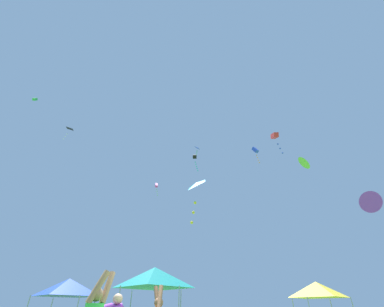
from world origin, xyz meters
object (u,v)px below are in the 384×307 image
object	(u,v)px
kite_blue_box	(255,150)
kite_purple_delta	(370,202)
kite_green_box	(35,99)
kite_black_diamond	(70,129)
canopy_tent_yellow	(317,290)
canopy_tent_blue	(68,287)
kite_red_box	(275,136)
kite_magenta_box	(156,186)
kite_blue_delta	(197,148)
kite_black_box	(195,157)
kite_lime_delta	(305,162)
canopy_tent_teal	(154,277)
kite_cyan_diamond	(196,186)

from	to	relation	value
kite_blue_box	kite_purple_delta	bearing A→B (deg)	-89.58
kite_green_box	kite_black_diamond	world-z (taller)	kite_black_diamond
canopy_tent_yellow	kite_purple_delta	bearing A→B (deg)	-40.07
canopy_tent_blue	kite_red_box	size ratio (longest dim) A/B	1.00
kite_magenta_box	kite_red_box	bearing A→B (deg)	-29.92
kite_blue_delta	kite_red_box	bearing A→B (deg)	-55.83
kite_black_box	kite_black_diamond	size ratio (longest dim) A/B	1.12
kite_lime_delta	kite_red_box	distance (m)	6.60
canopy_tent_yellow	kite_green_box	world-z (taller)	kite_green_box
kite_magenta_box	kite_purple_delta	bearing A→B (deg)	-45.15
kite_green_box	canopy_tent_blue	bearing A→B (deg)	-21.86
kite_blue_delta	kite_purple_delta	world-z (taller)	kite_blue_delta
kite_lime_delta	kite_green_box	bearing A→B (deg)	178.36
canopy_tent_teal	kite_blue_box	xyz separation A→B (m)	(13.12, 19.87, 21.57)
canopy_tent_blue	kite_blue_delta	size ratio (longest dim) A/B	1.37
kite_cyan_diamond	canopy_tent_blue	bearing A→B (deg)	151.01
kite_black_box	kite_purple_delta	bearing A→B (deg)	-45.26
canopy_tent_teal	kite_blue_delta	world-z (taller)	kite_blue_delta
kite_lime_delta	kite_blue_delta	world-z (taller)	kite_blue_delta
canopy_tent_teal	kite_black_box	size ratio (longest dim) A/B	1.42
canopy_tent_yellow	kite_red_box	size ratio (longest dim) A/B	1.00
canopy_tent_yellow	kite_magenta_box	world-z (taller)	kite_magenta_box
canopy_tent_teal	kite_black_diamond	xyz separation A→B (m)	(-13.30, 9.38, 17.88)
kite_lime_delta	kite_magenta_box	world-z (taller)	kite_magenta_box
kite_black_diamond	kite_black_box	bearing A→B (deg)	2.05
kite_black_box	kite_cyan_diamond	distance (m)	17.16
canopy_tent_teal	kite_blue_delta	distance (m)	29.12
kite_magenta_box	kite_black_diamond	bearing A→B (deg)	-152.25
kite_purple_delta	canopy_tent_teal	bearing A→B (deg)	176.11
canopy_tent_blue	kite_magenta_box	bearing A→B (deg)	81.73
kite_green_box	kite_lime_delta	bearing A→B (deg)	-1.64
kite_black_diamond	kite_red_box	bearing A→B (deg)	-5.66
canopy_tent_blue	kite_lime_delta	size ratio (longest dim) A/B	2.04
canopy_tent_teal	kite_green_box	world-z (taller)	kite_green_box
kite_lime_delta	kite_purple_delta	world-z (taller)	kite_lime_delta
kite_red_box	kite_purple_delta	bearing A→B (deg)	-77.35
canopy_tent_yellow	kite_magenta_box	bearing A→B (deg)	133.62
kite_cyan_diamond	kite_purple_delta	bearing A→B (deg)	15.10
canopy_tent_yellow	kite_red_box	xyz separation A→B (m)	(1.60, 5.00, 15.51)
kite_blue_box	kite_black_box	size ratio (longest dim) A/B	1.27
canopy_tent_teal	kite_lime_delta	world-z (taller)	kite_lime_delta
kite_magenta_box	kite_black_box	bearing A→B (deg)	-44.92
kite_blue_delta	kite_black_box	world-z (taller)	kite_blue_delta
kite_magenta_box	kite_cyan_diamond	bearing A→B (deg)	-75.55
kite_blue_delta	kite_magenta_box	size ratio (longest dim) A/B	1.14
canopy_tent_blue	kite_magenta_box	xyz separation A→B (m)	(2.18, 14.99, 13.16)
canopy_tent_teal	kite_cyan_diamond	world-z (taller)	kite_cyan_diamond
kite_green_box	canopy_tent_yellow	bearing A→B (deg)	-5.05
kite_blue_delta	kite_purple_delta	size ratio (longest dim) A/B	1.42
kite_green_box	kite_blue_delta	bearing A→B (deg)	39.97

